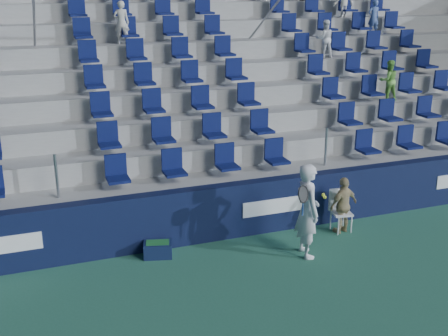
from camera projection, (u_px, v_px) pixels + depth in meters
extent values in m
plane|color=#2B664E|center=(271.00, 317.00, 9.26)|extent=(70.00, 70.00, 0.00)
cube|color=#0E1535|center=(209.00, 213.00, 11.88)|extent=(24.00, 0.30, 1.20)
cube|color=white|center=(277.00, 206.00, 12.23)|extent=(1.60, 0.02, 0.34)
cube|color=#9F9F9A|center=(201.00, 204.00, 12.40)|extent=(24.00, 0.85, 1.20)
cube|color=#9F9F9A|center=(190.00, 181.00, 13.07)|extent=(24.00, 0.85, 1.70)
cube|color=#9F9F9A|center=(179.00, 161.00, 13.75)|extent=(24.00, 0.85, 2.20)
cube|color=#9F9F9A|center=(170.00, 142.00, 14.43)|extent=(24.00, 0.85, 2.70)
cube|color=#9F9F9A|center=(162.00, 125.00, 15.11)|extent=(24.00, 0.85, 3.20)
cube|color=#9F9F9A|center=(154.00, 110.00, 15.79)|extent=(24.00, 0.85, 3.70)
cube|color=#9F9F9A|center=(147.00, 96.00, 16.47)|extent=(24.00, 0.85, 4.20)
cube|color=#9F9F9A|center=(140.00, 83.00, 17.15)|extent=(24.00, 0.85, 4.70)
cube|color=#9F9F9A|center=(134.00, 70.00, 17.83)|extent=(24.00, 0.85, 5.20)
cube|color=#9F9F9A|center=(129.00, 52.00, 18.27)|extent=(24.00, 0.50, 6.20)
cube|color=#0B1444|center=(201.00, 163.00, 12.10)|extent=(16.05, 0.50, 0.70)
cube|color=#0B1444|center=(189.00, 131.00, 12.70)|extent=(16.05, 0.50, 0.70)
cube|color=#0B1444|center=(178.00, 102.00, 13.30)|extent=(16.05, 0.50, 0.70)
cube|color=#0B1444|center=(168.00, 76.00, 13.90)|extent=(16.05, 0.50, 0.70)
cube|color=#0B1444|center=(159.00, 52.00, 14.50)|extent=(16.05, 0.50, 0.70)
cube|color=#0B1444|center=(151.00, 30.00, 15.10)|extent=(16.05, 0.50, 0.70)
cube|color=#0B1444|center=(143.00, 9.00, 15.70)|extent=(16.05, 0.50, 0.70)
cylinder|color=gray|center=(34.00, 23.00, 13.27)|extent=(0.06, 7.68, 4.55)
cylinder|color=gray|center=(266.00, 18.00, 15.23)|extent=(0.06, 7.68, 4.55)
imported|color=#7AC54F|center=(388.00, 80.00, 15.12)|extent=(0.58, 0.48, 1.09)
imported|color=silver|center=(344.00, 0.00, 17.71)|extent=(0.69, 0.41, 1.06)
imported|color=beige|center=(121.00, 22.00, 14.73)|extent=(0.45, 0.34, 1.11)
imported|color=#455E98|center=(374.00, 18.00, 17.30)|extent=(0.40, 0.27, 1.06)
imported|color=white|center=(325.00, 39.00, 15.99)|extent=(0.58, 0.49, 1.06)
imported|color=silver|center=(308.00, 210.00, 11.08)|extent=(0.54, 0.75, 1.93)
cylinder|color=navy|center=(303.00, 209.00, 10.73)|extent=(0.03, 0.03, 0.28)
torus|color=black|center=(303.00, 194.00, 10.63)|extent=(0.30, 0.17, 0.28)
plane|color=#262626|center=(303.00, 194.00, 10.63)|extent=(0.30, 0.16, 0.29)
sphere|color=#C8D531|center=(325.00, 197.00, 10.89)|extent=(0.07, 0.07, 0.07)
sphere|color=#C8D531|center=(323.00, 195.00, 10.93)|extent=(0.07, 0.07, 0.07)
cube|color=white|center=(342.00, 213.00, 12.34)|extent=(0.47, 0.47, 0.04)
cube|color=white|center=(338.00, 199.00, 12.44)|extent=(0.41, 0.11, 0.51)
cylinder|color=white|center=(338.00, 226.00, 12.21)|extent=(0.03, 0.03, 0.41)
cylinder|color=white|center=(351.00, 224.00, 12.32)|extent=(0.03, 0.03, 0.41)
cylinder|color=white|center=(330.00, 221.00, 12.51)|extent=(0.03, 0.03, 0.41)
cylinder|color=white|center=(343.00, 219.00, 12.61)|extent=(0.03, 0.03, 0.41)
imported|color=tan|center=(343.00, 205.00, 12.23)|extent=(0.80, 0.47, 1.27)
cube|color=#101B3D|center=(158.00, 250.00, 11.26)|extent=(0.63, 0.50, 0.31)
cube|color=#1E662D|center=(158.00, 246.00, 11.24)|extent=(0.51, 0.37, 0.18)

